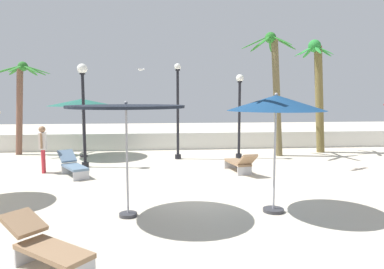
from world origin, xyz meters
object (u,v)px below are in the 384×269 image
at_px(palm_tree_0, 275,81).
at_px(patio_umbrella_2, 82,103).
at_px(palm_tree_2, 21,95).
at_px(lounge_chair_2, 45,244).
at_px(lamp_post_0, 178,108).
at_px(patio_umbrella_4, 276,104).
at_px(lamp_post_1, 239,109).
at_px(lounge_chair_1, 73,165).
at_px(lamp_post_2, 83,101).
at_px(lounge_chair_0, 240,162).
at_px(seagull_2, 141,69).
at_px(patio_umbrella_1, 126,111).
at_px(guest_0, 43,145).
at_px(palm_tree_1, 318,85).

bearing_deg(palm_tree_0, patio_umbrella_2, 175.74).
relative_size(palm_tree_2, lounge_chair_2, 2.56).
relative_size(palm_tree_0, lamp_post_0, 1.35).
xyz_separation_m(patio_umbrella_4, lamp_post_1, (0.96, 7.58, -0.38)).
bearing_deg(patio_umbrella_4, lamp_post_0, 103.57).
xyz_separation_m(patio_umbrella_2, lounge_chair_2, (1.59, -11.12, -2.14)).
distance_m(lounge_chair_1, lounge_chair_2, 7.10).
bearing_deg(lamp_post_1, patio_umbrella_4, -97.23).
height_order(patio_umbrella_2, lamp_post_2, lamp_post_2).
height_order(palm_tree_0, lamp_post_2, palm_tree_0).
bearing_deg(lounge_chair_2, patio_umbrella_2, 98.13).
bearing_deg(lamp_post_2, lounge_chair_0, -15.95).
xyz_separation_m(lamp_post_1, seagull_2, (-4.57, 4.21, 2.09)).
bearing_deg(lounge_chair_2, patio_umbrella_1, 64.51).
relative_size(palm_tree_2, lamp_post_2, 1.10).
bearing_deg(guest_0, lamp_post_1, 16.55).
height_order(palm_tree_1, lamp_post_2, palm_tree_1).
bearing_deg(seagull_2, guest_0, -117.26).
distance_m(patio_umbrella_2, lounge_chair_0, 8.09).
height_order(palm_tree_0, lounge_chair_2, palm_tree_0).
bearing_deg(palm_tree_0, patio_umbrella_4, -108.91).
distance_m(patio_umbrella_1, lamp_post_0, 7.81).
height_order(patio_umbrella_1, palm_tree_2, palm_tree_2).
xyz_separation_m(patio_umbrella_1, palm_tree_1, (8.79, 8.83, 0.93)).
bearing_deg(lounge_chair_0, lounge_chair_1, 178.44).
bearing_deg(seagull_2, lamp_post_2, -110.13).
bearing_deg(palm_tree_0, lounge_chair_0, -124.79).
bearing_deg(lounge_chair_2, patio_umbrella_4, 27.02).
bearing_deg(palm_tree_2, lamp_post_0, -15.24).
height_order(lamp_post_1, lounge_chair_2, lamp_post_1).
distance_m(patio_umbrella_4, seagull_2, 12.45).
relative_size(lounge_chair_0, lounge_chair_2, 1.10).
bearing_deg(lamp_post_1, palm_tree_2, 168.36).
bearing_deg(lamp_post_1, lounge_chair_1, -156.43).
relative_size(patio_umbrella_1, seagull_2, 2.22).
xyz_separation_m(palm_tree_0, lamp_post_0, (-4.61, -0.40, -1.24)).
distance_m(lamp_post_2, seagull_2, 6.24).
distance_m(palm_tree_2, lamp_post_1, 10.51).
bearing_deg(lamp_post_0, patio_umbrella_1, -102.36).
height_order(palm_tree_0, seagull_2, palm_tree_0).
bearing_deg(lounge_chair_1, lounge_chair_2, -80.70).
distance_m(palm_tree_2, lounge_chair_0, 11.20).
height_order(patio_umbrella_1, patio_umbrella_4, patio_umbrella_4).
bearing_deg(patio_umbrella_2, seagull_2, 49.09).
height_order(lamp_post_0, lounge_chair_0, lamp_post_0).
distance_m(lamp_post_2, lounge_chair_2, 8.88).
distance_m(lounge_chair_2, guest_0, 7.97).
height_order(patio_umbrella_1, lounge_chair_1, patio_umbrella_1).
bearing_deg(lamp_post_1, guest_0, -163.45).
relative_size(patio_umbrella_1, lounge_chair_2, 1.54).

